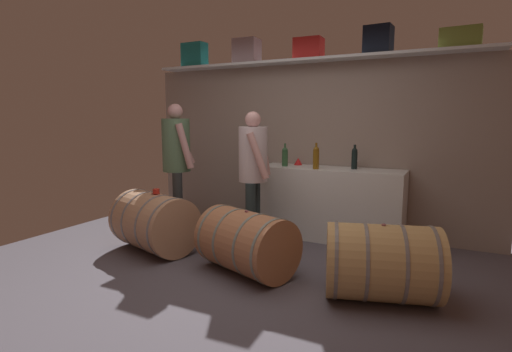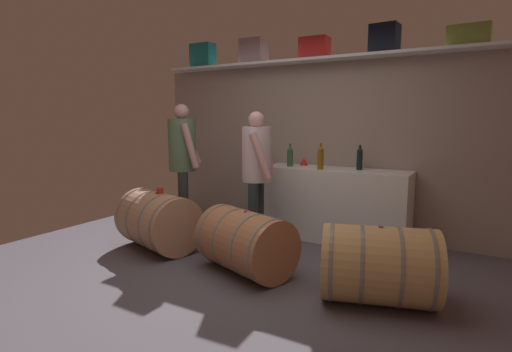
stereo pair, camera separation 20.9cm
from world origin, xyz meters
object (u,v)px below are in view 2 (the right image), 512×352
object	(u,v)px
work_cabinet	(334,204)
toolcase_olive	(469,36)
toolcase_red	(315,48)
red_funnel	(304,162)
toolcase_grey	(254,52)
toolcase_teal	(203,56)
wine_barrel_near	(158,221)
visitor_tasting	(183,154)
winemaker_pouring	(257,164)
wine_glass	(361,162)
wine_bottle_amber	(321,158)
wine_bottle_green	(290,156)
wine_barrel_far	(246,242)
wine_bottle_dark	(360,158)
toolcase_black	(385,39)
wine_barrel_flank	(379,265)
tasting_cup	(160,190)

from	to	relation	value
work_cabinet	toolcase_olive	bearing A→B (deg)	7.52
toolcase_red	red_funnel	size ratio (longest dim) A/B	3.14
toolcase_grey	red_funnel	xyz separation A→B (m)	(0.77, -0.03, -1.45)
toolcase_teal	red_funnel	xyz separation A→B (m)	(1.63, -0.03, -1.46)
wine_barrel_near	visitor_tasting	world-z (taller)	visitor_tasting
winemaker_pouring	red_funnel	bearing A→B (deg)	147.70
toolcase_red	wine_glass	xyz separation A→B (m)	(0.64, -0.02, -1.39)
toolcase_grey	wine_bottle_amber	xyz separation A→B (m)	(1.12, -0.33, -1.36)
toolcase_teal	wine_bottle_green	bearing A→B (deg)	-7.38
wine_barrel_near	wine_barrel_far	world-z (taller)	wine_barrel_near
toolcase_teal	wine_bottle_dark	xyz separation A→B (m)	(2.39, -0.13, -1.38)
wine_bottle_green	winemaker_pouring	xyz separation A→B (m)	(-0.14, -0.60, -0.05)
toolcase_olive	red_funnel	xyz separation A→B (m)	(-1.80, -0.03, -1.40)
toolcase_black	wine_glass	xyz separation A→B (m)	(-0.21, -0.02, -1.42)
winemaker_pouring	toolcase_grey	bearing A→B (deg)	-162.89
toolcase_black	work_cabinet	xyz separation A→B (m)	(-0.48, -0.18, -1.94)
wine_barrel_near	wine_bottle_amber	bearing A→B (deg)	55.38
toolcase_red	wine_barrel_far	bearing A→B (deg)	-92.05
wine_barrel_flank	winemaker_pouring	xyz separation A→B (m)	(-1.60, 0.81, 0.64)
wine_glass	tasting_cup	size ratio (longest dim) A/B	1.64
toolcase_teal	wine_barrel_far	xyz separation A→B (m)	(1.73, -1.63, -2.09)
toolcase_olive	wine_barrel_far	world-z (taller)	toolcase_olive
toolcase_teal	toolcase_olive	world-z (taller)	toolcase_teal
toolcase_teal	visitor_tasting	bearing A→B (deg)	-70.37
work_cabinet	toolcase_red	bearing A→B (deg)	154.40
visitor_tasting	toolcase_red	bearing A→B (deg)	79.98
wine_barrel_near	visitor_tasting	size ratio (longest dim) A/B	0.63
visitor_tasting	toolcase_grey	bearing A→B (deg)	105.08
red_funnel	wine_barrel_far	size ratio (longest dim) A/B	0.10
winemaker_pouring	visitor_tasting	size ratio (longest dim) A/B	0.94
toolcase_olive	red_funnel	size ratio (longest dim) A/B	3.69
toolcase_grey	wine_bottle_dark	bearing A→B (deg)	-7.69
tasting_cup	red_funnel	bearing A→B (deg)	53.49
wine_barrel_near	wine_barrel_far	size ratio (longest dim) A/B	0.99
wine_bottle_dark	red_funnel	bearing A→B (deg)	172.14
toolcase_black	winemaker_pouring	xyz separation A→B (m)	(-1.20, -0.83, -1.42)
toolcase_black	wine_glass	distance (m)	1.43
toolcase_red	wine_bottle_green	xyz separation A→B (m)	(-0.21, -0.23, -1.34)
toolcase_red	wine_barrel_flank	xyz separation A→B (m)	(1.25, -1.65, -2.04)
wine_bottle_green	red_funnel	bearing A→B (deg)	63.20
wine_barrel_near	tasting_cup	world-z (taller)	tasting_cup
toolcase_olive	visitor_tasting	xyz separation A→B (m)	(-3.17, -0.81, -1.30)
work_cabinet	red_funnel	distance (m)	0.70
work_cabinet	red_funnel	world-z (taller)	red_funnel
toolcase_red	visitor_tasting	world-z (taller)	toolcase_red
toolcase_red	wine_barrel_flank	size ratio (longest dim) A/B	0.33
wine_bottle_amber	wine_bottle_dark	size ratio (longest dim) A/B	1.07
toolcase_black	visitor_tasting	distance (m)	2.81
toolcase_teal	wine_bottle_green	size ratio (longest dim) A/B	1.22
toolcase_grey	tasting_cup	bearing A→B (deg)	-105.11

